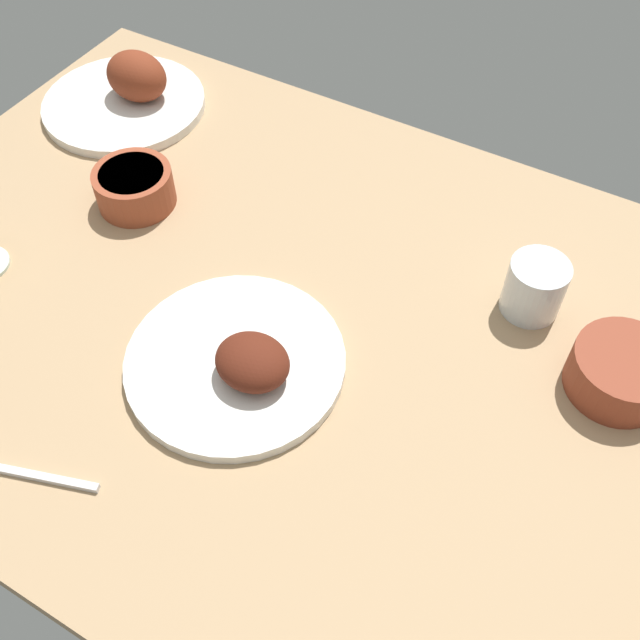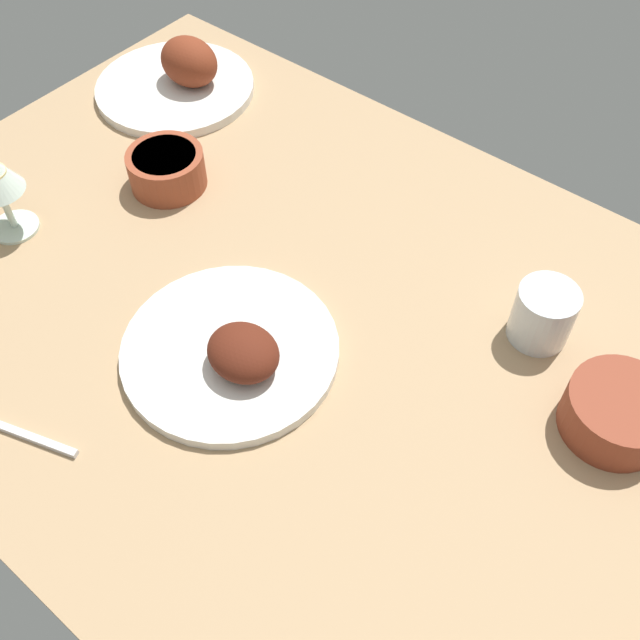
% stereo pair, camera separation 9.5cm
% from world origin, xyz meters
% --- Properties ---
extents(dining_table, '(1.40, 0.90, 0.04)m').
position_xyz_m(dining_table, '(0.00, 0.00, 0.02)').
color(dining_table, tan).
rests_on(dining_table, ground).
extents(plate_center_main, '(0.28, 0.28, 0.07)m').
position_xyz_m(plate_center_main, '(0.06, 0.10, 0.06)').
color(plate_center_main, silver).
rests_on(plate_center_main, dining_table).
extents(plate_near_viewer, '(0.27, 0.27, 0.09)m').
position_xyz_m(plate_near_viewer, '(0.52, -0.26, 0.07)').
color(plate_near_viewer, silver).
rests_on(plate_near_viewer, dining_table).
extents(bowl_soup, '(0.13, 0.13, 0.06)m').
position_xyz_m(bowl_soup, '(-0.36, -0.10, 0.07)').
color(bowl_soup, brown).
rests_on(bowl_soup, dining_table).
extents(bowl_pasta, '(0.12, 0.12, 0.06)m').
position_xyz_m(bowl_pasta, '(0.36, -0.08, 0.07)').
color(bowl_pasta, brown).
rests_on(bowl_pasta, dining_table).
extents(water_tumbler, '(0.08, 0.08, 0.08)m').
position_xyz_m(water_tumbler, '(-0.22, -0.17, 0.08)').
color(water_tumbler, silver).
rests_on(water_tumbler, dining_table).
extents(fork_loose, '(0.18, 0.07, 0.01)m').
position_xyz_m(fork_loose, '(0.19, 0.35, 0.04)').
color(fork_loose, silver).
rests_on(fork_loose, dining_table).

